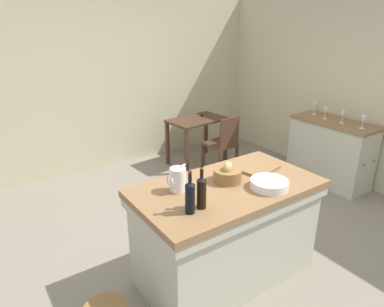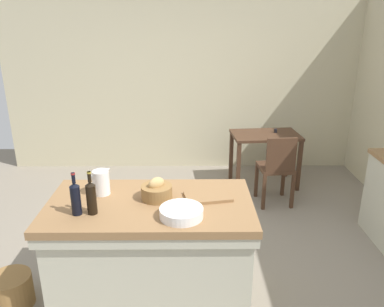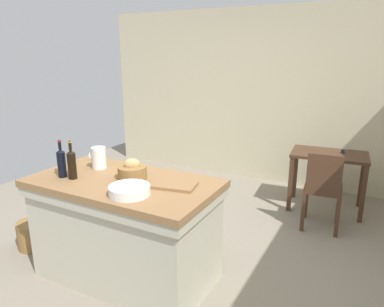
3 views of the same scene
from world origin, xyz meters
TOP-DOWN VIEW (x-y plane):
  - ground_plane at (0.00, 0.00)m, footprint 6.76×6.76m
  - wall_back at (0.00, 2.60)m, footprint 5.32×0.12m
  - island_table at (-0.24, -0.50)m, footprint 1.59×0.87m
  - writing_desk at (1.11, 1.84)m, footprint 0.95×0.64m
  - wooden_chair at (1.15, 1.23)m, footprint 0.43×0.43m
  - pitcher at (-0.63, -0.35)m, footprint 0.17×0.13m
  - wash_bowl at (0.01, -0.73)m, footprint 0.31×0.31m
  - bread_basket at (-0.19, -0.44)m, footprint 0.24×0.24m
  - cutting_board at (0.21, -0.43)m, footprint 0.39×0.29m
  - wine_bottle_dark at (-0.63, -0.67)m, footprint 0.07×0.07m
  - wine_bottle_amber at (-0.74, -0.68)m, footprint 0.07×0.07m
  - wicker_hamper at (-1.40, -0.56)m, footprint 0.34×0.34m

SIDE VIEW (x-z plane):
  - ground_plane at x=0.00m, z-range 0.00..0.00m
  - wicker_hamper at x=-1.40m, z-range 0.00..0.27m
  - island_table at x=-0.24m, z-range 0.04..0.95m
  - wooden_chair at x=1.15m, z-range 0.04..0.96m
  - writing_desk at x=1.11m, z-range 0.23..1.02m
  - cutting_board at x=0.21m, z-range 0.91..0.94m
  - wash_bowl at x=0.01m, z-range 0.91..0.98m
  - bread_basket at x=-0.19m, z-range 0.89..1.07m
  - pitcher at x=-0.63m, z-range 0.90..1.14m
  - wine_bottle_amber at x=-0.74m, z-range 0.88..1.21m
  - wine_bottle_dark at x=-0.63m, z-range 0.88..1.21m
  - wall_back at x=0.00m, z-range 0.00..2.60m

